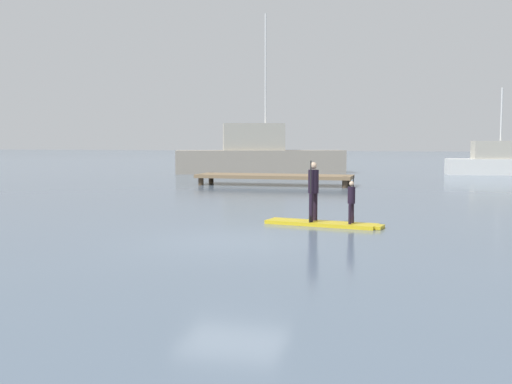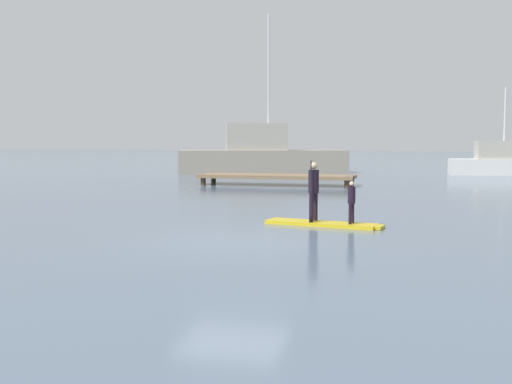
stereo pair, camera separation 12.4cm
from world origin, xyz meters
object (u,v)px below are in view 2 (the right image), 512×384
paddler_child_solo (352,200)px  fishing_boat_white_large (261,155)px  fishing_boat_green_midground (497,162)px  paddler_adult (314,188)px  paddleboard_near (324,224)px

paddler_child_solo → fishing_boat_white_large: fishing_boat_white_large is taller
fishing_boat_green_midground → fishing_boat_white_large: bearing=-173.3°
paddler_adult → fishing_boat_white_large: 27.19m
fishing_boat_white_large → paddler_child_solo: bearing=-70.5°
paddler_child_solo → paddler_adult: bearing=170.1°
paddleboard_near → paddler_child_solo: size_ratio=2.58×
paddleboard_near → fishing_boat_white_large: size_ratio=0.27×
paddleboard_near → fishing_boat_white_large: (-8.48, 25.99, 1.24)m
paddler_child_solo → fishing_boat_green_midground: bearing=75.8°
paddler_child_solo → paddleboard_near: bearing=170.0°
paddler_adult → paddler_child_solo: size_ratio=1.31×
paddleboard_near → fishing_boat_white_large: 27.36m
fishing_boat_white_large → fishing_boat_green_midground: bearing=6.7°
paddleboard_near → fishing_boat_green_midground: bearing=74.2°
paddler_adult → paddler_child_solo: (1.10, -0.19, -0.30)m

